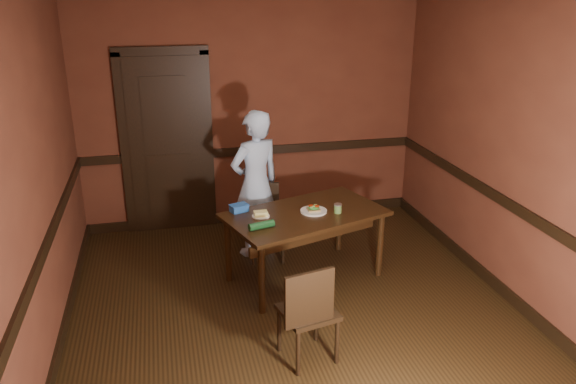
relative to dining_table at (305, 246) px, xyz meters
name	(u,v)px	position (x,y,z in m)	size (l,w,h in m)	color
floor	(297,315)	(-0.24, -0.65, -0.35)	(4.00, 4.50, 0.01)	black
wall_back	(252,114)	(-0.24, 1.60, 1.00)	(4.00, 0.02, 2.70)	#56291A
wall_front	(420,326)	(-0.24, -2.90, 1.00)	(4.00, 0.02, 2.70)	#56291A
wall_left	(35,191)	(-2.24, -0.65, 1.00)	(0.02, 4.50, 2.70)	#56291A
wall_right	(516,156)	(1.76, -0.65, 1.00)	(0.02, 4.50, 2.70)	#56291A
dado_back	(253,151)	(-0.24, 1.58, 0.55)	(4.00, 0.03, 0.10)	black
dado_left	(46,246)	(-2.23, -0.65, 0.55)	(0.03, 4.50, 0.10)	black
dado_right	(508,203)	(1.74, -0.65, 0.55)	(0.03, 4.50, 0.10)	black
baseboard_back	(254,215)	(-0.24, 1.58, -0.29)	(4.00, 0.03, 0.12)	black
baseboard_left	(61,339)	(-2.23, -0.65, -0.29)	(0.03, 4.50, 0.12)	black
baseboard_right	(496,284)	(1.74, -0.65, -0.29)	(0.03, 4.50, 0.12)	black
door	(167,141)	(-1.24, 1.56, 0.74)	(1.05, 0.07, 2.20)	black
dining_table	(305,246)	(0.00, 0.00, 0.00)	(1.51, 0.85, 0.71)	black
chair_far	(267,223)	(-0.28, 0.52, 0.04)	(0.37, 0.37, 0.80)	black
chair_near	(308,310)	(-0.30, -1.25, 0.07)	(0.40, 0.40, 0.85)	black
person	(256,184)	(-0.37, 0.68, 0.44)	(0.58, 0.38, 1.59)	#AAC9E9
sandwich_plate	(314,210)	(0.09, 0.00, 0.37)	(0.26, 0.26, 0.06)	silver
sauce_jar	(338,208)	(0.31, -0.07, 0.40)	(0.08, 0.08, 0.09)	#5C873F
cheese_saucer	(261,215)	(-0.44, 0.00, 0.37)	(0.17, 0.17, 0.05)	silver
food_tub	(239,208)	(-0.62, 0.17, 0.39)	(0.20, 0.17, 0.07)	#265EB5
wrapped_veg	(261,225)	(-0.48, -0.28, 0.39)	(0.07, 0.07, 0.24)	#14411C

